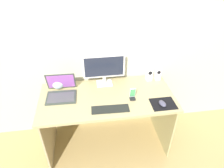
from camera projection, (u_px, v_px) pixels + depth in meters
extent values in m
plane|color=tan|center=(108.00, 142.00, 2.56)|extent=(8.00, 8.00, 0.00)
cube|color=beige|center=(102.00, 38.00, 2.15)|extent=(6.00, 0.04, 2.50)
cube|color=tan|center=(107.00, 97.00, 2.14)|extent=(1.43, 0.68, 0.03)
cube|color=tan|center=(49.00, 128.00, 2.28)|extent=(0.02, 0.64, 0.72)
cube|color=tan|center=(162.00, 116.00, 2.44)|extent=(0.02, 0.64, 0.72)
cube|color=silver|center=(104.00, 83.00, 2.33)|extent=(0.18, 0.14, 0.01)
cylinder|color=silver|center=(104.00, 80.00, 2.30)|extent=(0.04, 0.04, 0.08)
cube|color=silver|center=(104.00, 66.00, 2.20)|extent=(0.47, 0.02, 0.27)
cube|color=#1E2333|center=(104.00, 67.00, 2.19)|extent=(0.43, 0.00, 0.23)
cube|color=white|center=(158.00, 72.00, 2.36)|extent=(0.07, 0.07, 0.18)
cylinder|color=black|center=(159.00, 72.00, 2.32)|extent=(0.04, 0.00, 0.04)
cube|color=white|center=(149.00, 73.00, 2.35)|extent=(0.07, 0.07, 0.18)
cylinder|color=black|center=(150.00, 73.00, 2.31)|extent=(0.04, 0.00, 0.04)
cube|color=#343C35|center=(61.00, 97.00, 2.11)|extent=(0.32, 0.23, 0.02)
cube|color=#47474C|center=(61.00, 97.00, 2.09)|extent=(0.28, 0.17, 0.00)
cube|color=#343C35|center=(61.00, 81.00, 2.16)|extent=(0.31, 0.07, 0.21)
cube|color=#A559BF|center=(61.00, 81.00, 2.15)|extent=(0.28, 0.06, 0.18)
sphere|color=silver|center=(58.00, 83.00, 2.22)|extent=(0.14, 0.14, 0.14)
cube|color=black|center=(110.00, 109.00, 1.96)|extent=(0.37, 0.13, 0.01)
cube|color=black|center=(163.00, 104.00, 2.03)|extent=(0.25, 0.20, 0.00)
ellipsoid|color=#454459|center=(162.00, 103.00, 2.01)|extent=(0.08, 0.11, 0.04)
cube|color=black|center=(132.00, 98.00, 2.09)|extent=(0.06, 0.05, 0.02)
cube|color=silver|center=(133.00, 93.00, 2.06)|extent=(0.06, 0.03, 0.12)
cube|color=#4CB266|center=(133.00, 93.00, 2.05)|extent=(0.05, 0.02, 0.10)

